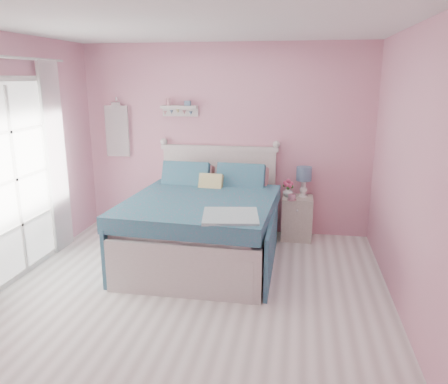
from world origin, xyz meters
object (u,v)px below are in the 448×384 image
(table_lamp, at_px, (304,176))
(vase, at_px, (288,192))
(nightstand, at_px, (297,218))
(bed, at_px, (204,225))
(teacup, at_px, (292,197))

(table_lamp, distance_m, vase, 0.30)
(nightstand, xyz_separation_m, table_lamp, (0.07, 0.05, 0.57))
(bed, xyz_separation_m, vase, (0.97, 0.84, 0.24))
(bed, relative_size, vase, 15.48)
(teacup, bearing_deg, vase, 109.06)
(bed, relative_size, table_lamp, 5.31)
(table_lamp, height_order, vase, table_lamp)
(nightstand, xyz_separation_m, vase, (-0.13, 0.00, 0.36))
(bed, distance_m, vase, 1.31)
(vase, bearing_deg, teacup, -70.94)
(nightstand, relative_size, vase, 4.21)
(nightstand, bearing_deg, vase, 178.55)
(nightstand, bearing_deg, table_lamp, 34.51)
(bed, xyz_separation_m, teacup, (1.03, 0.68, 0.21))
(nightstand, distance_m, table_lamp, 0.58)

